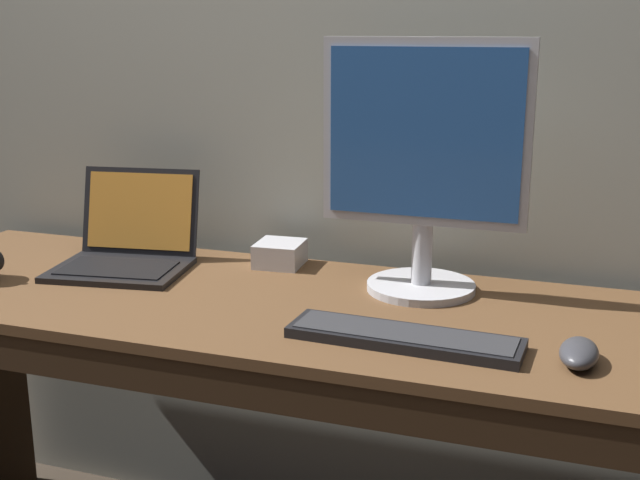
% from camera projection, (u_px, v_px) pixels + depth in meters
% --- Properties ---
extents(desk, '(1.87, 0.63, 0.78)m').
position_uv_depth(desk, '(266.00, 392.00, 1.77)').
color(desk, brown).
rests_on(desk, ground).
extents(laptop_black, '(0.34, 0.33, 0.22)m').
position_uv_depth(laptop_black, '(126.00, 250.00, 1.95)').
color(laptop_black, black).
rests_on(laptop_black, desk).
extents(external_monitor, '(0.44, 0.24, 0.54)m').
position_uv_depth(external_monitor, '(424.00, 167.00, 1.71)').
color(external_monitor, '#B7B7BC').
rests_on(external_monitor, desk).
extents(wired_keyboard, '(0.44, 0.13, 0.02)m').
position_uv_depth(wired_keyboard, '(404.00, 337.00, 1.49)').
color(wired_keyboard, black).
rests_on(wired_keyboard, desk).
extents(computer_mouse, '(0.07, 0.12, 0.04)m').
position_uv_depth(computer_mouse, '(579.00, 353.00, 1.39)').
color(computer_mouse, '#38383D').
rests_on(computer_mouse, desk).
extents(external_drive_box, '(0.12, 0.12, 0.06)m').
position_uv_depth(external_drive_box, '(280.00, 254.00, 1.97)').
color(external_drive_box, silver).
rests_on(external_drive_box, desk).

